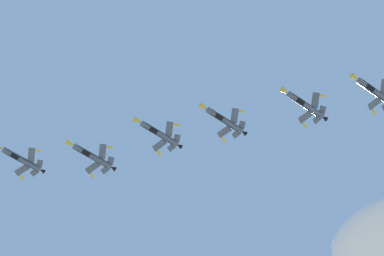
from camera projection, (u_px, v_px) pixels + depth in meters
The scene contains 6 objects.
fighter_jet_lead at pixel (21, 159), 174.37m from camera, with size 14.80×10.57×4.85m.
fighter_jet_left_wing at pixel (91, 156), 168.20m from camera, with size 14.80×10.39×5.21m.
fighter_jet_right_wing at pixel (158, 133), 168.67m from camera, with size 14.80×10.33×5.30m.
fighter_jet_left_outer at pixel (224, 120), 167.43m from camera, with size 14.80×10.50×4.99m.
fighter_jet_right_outer at pixel (305, 105), 162.47m from camera, with size 14.80×10.39×5.21m.
fighter_jet_trail_slot at pixel (374, 91), 161.89m from camera, with size 14.80×10.35×5.26m.
Camera 1 is at (2.58, -4.53, 1.43)m, focal length 56.25 mm.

